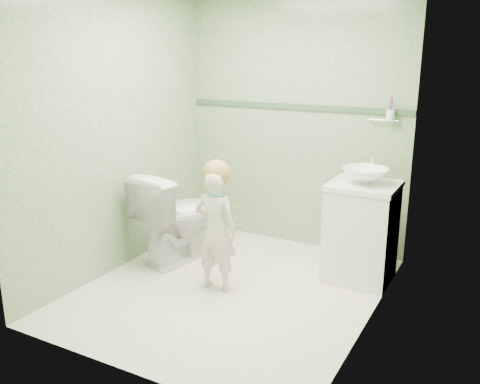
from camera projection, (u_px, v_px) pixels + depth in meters
The scene contains 12 objects.
ground at pixel (231, 289), 4.13m from camera, with size 2.50×2.50×0.00m, color silver.
room_shell at pixel (230, 142), 3.81m from camera, with size 2.50×2.54×2.40m.
trim_stripe at pixel (295, 107), 4.82m from camera, with size 2.20×0.02×0.05m, color #34543B.
vanity at pixel (361, 234), 4.23m from camera, with size 0.52×0.50×0.80m, color white.
counter at pixel (364, 186), 4.12m from camera, with size 0.54×0.52×0.04m, color white.
basin at pixel (365, 176), 4.10m from camera, with size 0.37×0.37×0.13m, color white.
faucet at pixel (371, 162), 4.24m from camera, with size 0.03×0.13×0.18m.
cup_holder at pixel (389, 115), 4.37m from camera, with size 0.26×0.07×0.21m.
toilet at pixel (177, 216), 4.64m from camera, with size 0.47×0.82×0.83m, color white.
toddler at pixel (216, 231), 4.04m from camera, with size 0.36×0.24×0.98m, color beige.
hair_cap at pixel (217, 174), 3.94m from camera, with size 0.22×0.22×0.22m, color #A06F41.
teal_toothbrush at pixel (216, 195), 3.81m from camera, with size 0.11×0.13×0.08m.
Camera 1 is at (1.86, -3.28, 1.86)m, focal length 38.39 mm.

